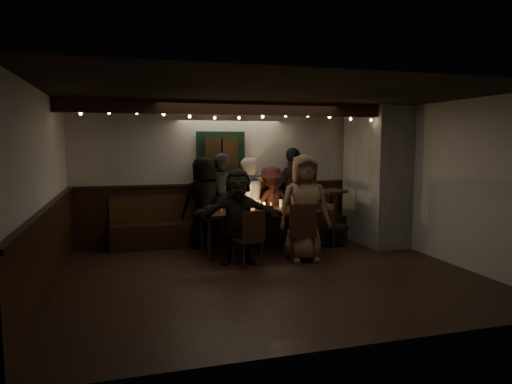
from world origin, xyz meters
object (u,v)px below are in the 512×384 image
object	(u,v)px
dining_table	(259,214)
high_top	(330,210)
person_a	(204,202)
person_c	(247,201)
person_f	(238,216)
chair_near_left	(250,235)
chair_near_right	(302,229)
chair_end	(332,222)
person_b	(220,199)
person_g	(304,208)
person_d	(271,204)
person_e	(294,194)

from	to	relation	value
dining_table	high_top	bearing A→B (deg)	6.61
person_a	person_c	xyz separation A→B (m)	(0.83, 0.02, -0.01)
dining_table	person_f	world-z (taller)	person_f
person_a	chair_near_left	bearing A→B (deg)	96.08
chair_near_right	chair_near_left	bearing A→B (deg)	-177.44
chair_near_left	high_top	size ratio (longest dim) A/B	0.85
chair_end	high_top	xyz separation A→B (m)	(0.05, 0.19, 0.20)
person_b	person_g	world-z (taller)	person_g
high_top	person_g	distance (m)	1.34
chair_end	person_a	xyz separation A→B (m)	(-2.28, 0.66, 0.38)
person_f	person_g	size ratio (longest dim) A/B	0.87
dining_table	person_c	world-z (taller)	person_c
person_d	dining_table	bearing A→B (deg)	41.98
dining_table	high_top	xyz separation A→B (m)	(1.46, 0.17, -0.02)
person_e	chair_near_right	bearing A→B (deg)	58.61
dining_table	chair_end	world-z (taller)	dining_table
high_top	person_c	xyz separation A→B (m)	(-1.51, 0.50, 0.16)
chair_end	high_top	distance (m)	0.28
chair_near_left	chair_end	world-z (taller)	chair_near_left
person_a	person_d	bearing A→B (deg)	174.01
person_a	person_f	xyz separation A→B (m)	(0.32, -1.31, -0.07)
chair_near_right	high_top	world-z (taller)	high_top
dining_table	person_b	xyz separation A→B (m)	(-0.54, 0.76, 0.18)
chair_end	chair_near_left	bearing A→B (deg)	-153.85
chair_near_left	person_d	world-z (taller)	person_d
chair_near_right	chair_end	bearing A→B (deg)	42.15
dining_table	person_b	size ratio (longest dim) A/B	1.20
person_a	person_g	size ratio (longest dim) A/B	0.96
chair_near_right	person_b	distance (m)	1.95
chair_near_right	person_f	bearing A→B (deg)	168.29
person_a	person_d	distance (m)	1.35
chair_end	person_b	distance (m)	2.14
high_top	person_g	size ratio (longest dim) A/B	0.60
person_g	chair_near_left	bearing A→B (deg)	-166.61
person_b	chair_near_right	bearing A→B (deg)	118.83
person_c	person_e	world-z (taller)	person_e
person_a	person_b	xyz separation A→B (m)	(0.34, 0.12, 0.03)
person_b	person_d	xyz separation A→B (m)	(1.01, -0.02, -0.13)
chair_near_left	person_d	distance (m)	1.90
chair_near_left	high_top	distance (m)	2.18
person_b	high_top	bearing A→B (deg)	160.92
high_top	person_d	size ratio (longest dim) A/B	0.71
person_a	person_f	distance (m)	1.35
person_b	person_e	world-z (taller)	person_e
chair_near_left	person_g	distance (m)	1.04
chair_end	person_e	world-z (taller)	person_e
dining_table	chair_near_left	xyz separation A→B (m)	(-0.42, -0.91, -0.18)
person_b	person_c	world-z (taller)	person_b
dining_table	person_d	size ratio (longest dim) A/B	1.41
person_c	person_e	distance (m)	0.99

